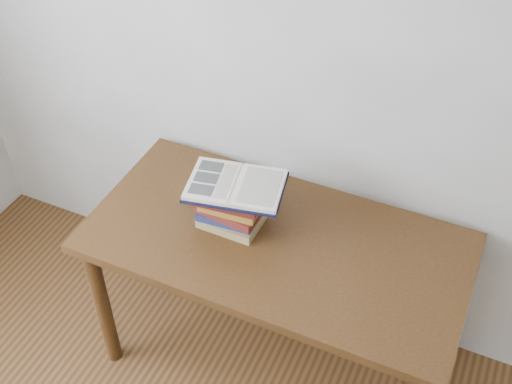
% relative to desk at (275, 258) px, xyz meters
% --- Properties ---
extents(desk, '(1.33, 0.67, 0.71)m').
position_rel_desk_xyz_m(desk, '(0.00, 0.00, 0.00)').
color(desk, '#4C2A13').
rests_on(desk, ground).
extents(book_stack, '(0.25, 0.20, 0.18)m').
position_rel_desk_xyz_m(book_stack, '(-0.18, 0.01, 0.19)').
color(book_stack, '#947A4C').
rests_on(book_stack, desk).
extents(open_book, '(0.36, 0.29, 0.03)m').
position_rel_desk_xyz_m(open_book, '(-0.15, 0.00, 0.29)').
color(open_book, black).
rests_on(open_book, book_stack).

